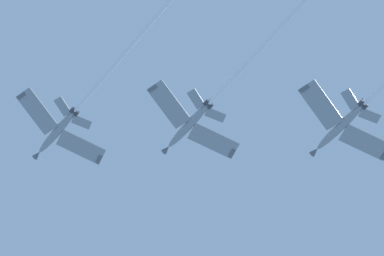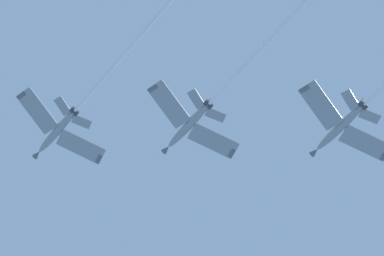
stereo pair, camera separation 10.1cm
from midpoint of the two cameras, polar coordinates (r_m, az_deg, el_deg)
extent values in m
ellipsoid|color=gray|center=(165.28, -8.87, -0.25)|extent=(11.03, 7.56, 4.47)
cone|color=#595E60|center=(168.79, -10.14, -1.74)|extent=(2.21, 1.99, 1.58)
ellipsoid|color=black|center=(166.87, -9.21, -0.64)|extent=(3.03, 2.38, 1.61)
cube|color=gray|center=(164.74, -10.15, 1.09)|extent=(8.87, 8.84, 1.14)
cube|color=#595E60|center=(164.77, -11.18, 2.09)|extent=(1.74, 1.75, 0.59)
cube|color=gray|center=(165.00, -7.31, -1.25)|extent=(6.04, 9.64, 1.14)
cube|color=#595E60|center=(165.23, -6.15, -2.07)|extent=(1.90, 1.19, 0.59)
cube|color=gray|center=(162.74, -8.51, 1.41)|extent=(3.89, 3.70, 0.63)
cube|color=gray|center=(162.86, -7.28, 0.39)|extent=(2.56, 3.91, 0.63)
cube|color=#595E60|center=(164.11, -7.79, 1.05)|extent=(2.70, 1.74, 3.33)
cylinder|color=#38383D|center=(162.30, -7.87, 1.18)|extent=(1.42, 1.29, 1.04)
cylinder|color=#38383D|center=(162.32, -7.62, 0.98)|extent=(1.42, 1.29, 1.04)
cylinder|color=white|center=(155.18, -4.36, 5.04)|extent=(26.75, 16.63, 9.08)
ellipsoid|color=gray|center=(157.64, -0.20, 0.18)|extent=(11.07, 7.42, 4.63)
cone|color=#595E60|center=(160.62, -1.67, -1.40)|extent=(2.22, 1.98, 1.60)
ellipsoid|color=black|center=(159.08, -0.63, -0.23)|extent=(3.04, 2.35, 1.64)
cube|color=gray|center=(156.58, -1.52, 1.57)|extent=(8.81, 8.88, 1.19)
cube|color=#595E60|center=(156.21, -2.60, 2.61)|extent=(1.75, 1.73, 0.61)
cube|color=gray|center=(158.00, 1.44, -0.85)|extent=(5.92, 9.63, 1.19)
cube|color=#595E60|center=(158.72, 2.65, -1.69)|extent=(1.89, 1.17, 0.61)
cube|color=gray|center=(155.27, 0.29, 1.92)|extent=(3.87, 3.71, 0.65)
cube|color=gray|center=(155.88, 1.57, 0.87)|extent=(2.51, 3.90, 0.65)
cube|color=#595E60|center=(156.91, 0.97, 1.55)|extent=(2.75, 1.72, 3.35)
cylinder|color=#38383D|center=(155.09, 0.98, 1.68)|extent=(1.42, 1.29, 1.05)
cylinder|color=#38383D|center=(155.21, 1.24, 1.47)|extent=(1.42, 1.29, 1.05)
cylinder|color=white|center=(149.71, 4.79, 5.50)|extent=(25.56, 15.48, 9.09)
ellipsoid|color=gray|center=(154.42, 9.77, 0.09)|extent=(11.10, 7.33, 4.68)
cone|color=#595E60|center=(156.71, 8.12, -1.54)|extent=(2.22, 1.98, 1.60)
ellipsoid|color=black|center=(155.65, 9.25, -0.33)|extent=(3.05, 2.34, 1.65)
cube|color=gray|center=(152.75, 8.51, 1.51)|extent=(8.78, 8.91, 1.21)
cube|color=#595E60|center=(151.86, 7.43, 2.57)|extent=(1.75, 1.73, 0.62)
cube|color=gray|center=(155.56, 11.41, -0.94)|extent=(5.86, 9.62, 1.21)
cube|color=#595E60|center=(156.84, 12.58, -1.78)|extent=(1.89, 1.16, 0.62)
cube|color=gray|center=(152.28, 10.41, 1.87)|extent=(3.86, 3.73, 0.66)
cube|color=gray|center=(153.50, 11.66, 0.80)|extent=(2.48, 3.89, 0.66)
cube|color=#595E60|center=(154.22, 10.99, 1.49)|extent=(2.77, 1.70, 3.36)
cylinder|color=#38383D|center=(152.43, 11.12, 1.62)|extent=(1.43, 1.29, 1.05)
cylinder|color=#38383D|center=(152.67, 11.36, 1.41)|extent=(1.43, 1.29, 1.05)
camera|label=1|loc=(0.05, 90.02, 0.08)|focal=80.89mm
camera|label=2|loc=(0.05, -89.98, -0.08)|focal=80.89mm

